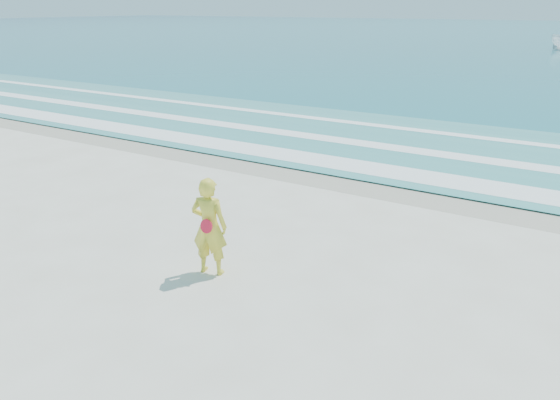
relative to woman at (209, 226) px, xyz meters
The scene contains 7 objects.
ground 2.34m from the woman, 81.89° to the right, with size 400.00×400.00×0.00m, color silver.
wet_sand 6.97m from the woman, 87.51° to the left, with size 400.00×2.40×0.00m, color #B2A893.
shallow 11.93m from the woman, 88.56° to the left, with size 400.00×10.00×0.01m, color #59B7AD.
foam_near 8.25m from the woman, 87.90° to the left, with size 400.00×1.40×0.01m, color white.
foam_mid 11.14m from the woman, 88.45° to the left, with size 400.00×0.90×0.01m, color white.
foam_far 14.43m from the woman, 88.81° to the left, with size 400.00×0.60×0.01m, color white.
woman is the anchor object (origin of this frame).
Camera 1 is at (5.91, -5.29, 4.93)m, focal length 35.00 mm.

